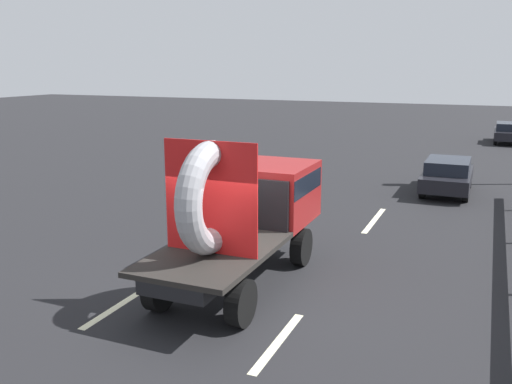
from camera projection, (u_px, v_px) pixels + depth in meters
name	position (u px, v px, depth m)	size (l,w,h in m)	color
ground_plane	(224.00, 297.00, 11.14)	(120.00, 120.00, 0.00)	black
flatbed_truck	(250.00, 206.00, 12.03)	(2.02, 5.41, 3.22)	black
distant_sedan	(447.00, 175.00, 20.09)	(1.64, 3.82, 1.24)	black
lane_dash_left_near	(129.00, 299.00, 11.06)	(2.88, 0.16, 0.01)	beige
lane_dash_left_far	(264.00, 213.00, 17.45)	(2.87, 0.16, 0.01)	beige
lane_dash_right_near	(278.00, 342.00, 9.34)	(2.25, 0.16, 0.01)	beige
lane_dash_right_far	(374.00, 220.00, 16.65)	(2.91, 0.16, 0.01)	beige
oncoming_car	(509.00, 132.00, 32.97)	(1.60, 3.72, 1.21)	black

